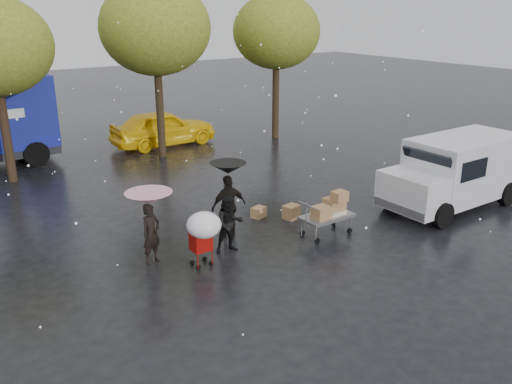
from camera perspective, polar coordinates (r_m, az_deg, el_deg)
ground at (r=14.08m, az=-1.21°, el=-6.70°), size 90.00×90.00×0.00m
person_pink at (r=13.67m, az=-10.97°, el=-4.33°), size 0.66×0.55×1.55m
person_middle at (r=14.03m, az=-2.81°, el=-3.36°), size 0.87×0.75×1.54m
person_black at (r=14.93m, az=-2.88°, el=-1.49°), size 1.07×0.52×1.76m
umbrella_pink at (r=13.33m, az=-11.22°, el=-0.64°), size 1.16×1.16×1.86m
umbrella_black at (r=14.59m, az=-2.95°, el=2.51°), size 1.00×1.00×2.12m
vendor_cart at (r=15.20m, az=7.74°, el=-1.89°), size 1.52×0.80×1.27m
shopping_cart at (r=13.08m, az=-5.56°, el=-3.78°), size 0.84×0.84×1.46m
white_van at (r=18.23m, az=20.31°, el=2.10°), size 4.91×2.18×2.20m
box_ground_near at (r=16.38m, az=3.74°, el=-2.10°), size 0.53×0.46×0.42m
box_ground_far at (r=16.44m, az=0.28°, el=-2.15°), size 0.50×0.44×0.32m
yellow_taxi at (r=25.13m, az=-9.75°, el=6.67°), size 4.76×1.96×1.61m
tree_row at (r=21.59m, az=-17.94°, el=15.35°), size 21.60×4.40×7.12m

